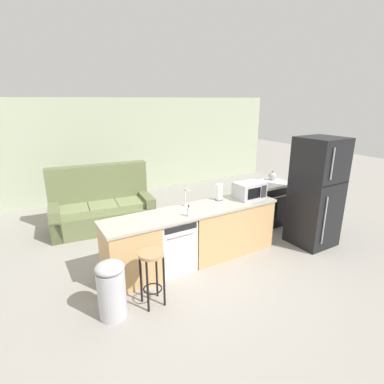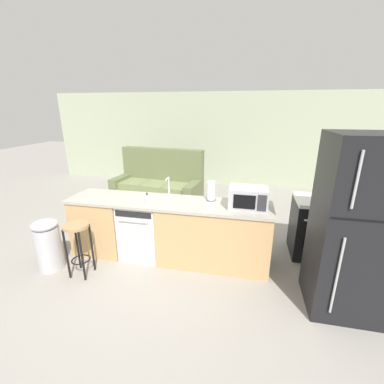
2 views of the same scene
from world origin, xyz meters
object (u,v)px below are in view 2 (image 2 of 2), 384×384
at_px(stove_range, 319,228).
at_px(refrigerator, 353,228).
at_px(paper_towel_roll, 211,191).
at_px(bar_stool, 78,239).
at_px(soap_bottle, 147,200).
at_px(trash_bin, 48,244).
at_px(microwave, 248,198).
at_px(couch, 159,187).
at_px(dishwasher, 143,229).
at_px(kettle, 335,192).

relative_size(stove_range, refrigerator, 0.46).
distance_m(paper_towel_roll, bar_stool, 1.90).
distance_m(soap_bottle, trash_bin, 1.51).
height_order(stove_range, microwave, microwave).
distance_m(refrigerator, couch, 4.19).
height_order(paper_towel_roll, trash_bin, paper_towel_roll).
xyz_separation_m(paper_towel_roll, soap_bottle, (-0.82, -0.38, -0.07)).
xyz_separation_m(dishwasher, microwave, (1.52, -0.00, 0.62)).
distance_m(refrigerator, paper_towel_roll, 1.76).
distance_m(bar_stool, trash_bin, 0.54).
bearing_deg(paper_towel_roll, couch, 126.71).
bearing_deg(kettle, refrigerator, -97.83).
xyz_separation_m(stove_range, trash_bin, (-3.74, -1.17, -0.07)).
relative_size(refrigerator, soap_bottle, 11.07).
xyz_separation_m(microwave, soap_bottle, (-1.34, -0.20, -0.07)).
height_order(dishwasher, couch, couch).
bearing_deg(trash_bin, stove_range, 17.43).
height_order(stove_range, trash_bin, stove_range).
height_order(trash_bin, couch, couch).
distance_m(dishwasher, refrigerator, 2.71).
relative_size(paper_towel_roll, trash_bin, 0.38).
bearing_deg(couch, microwave, -47.34).
xyz_separation_m(microwave, bar_stool, (-2.15, -0.66, -0.50)).
height_order(refrigerator, kettle, refrigerator).
bearing_deg(kettle, bar_stool, -158.45).
relative_size(stove_range, trash_bin, 1.22).
relative_size(stove_range, soap_bottle, 5.11).
bearing_deg(paper_towel_roll, stove_range, 13.12).
height_order(paper_towel_roll, soap_bottle, paper_towel_roll).
relative_size(stove_range, bar_stool, 1.22).
height_order(paper_towel_roll, kettle, paper_towel_roll).
distance_m(kettle, bar_stool, 3.68).
xyz_separation_m(stove_range, couch, (-3.11, 1.65, -0.06)).
bearing_deg(stove_range, dishwasher, -168.09).
bearing_deg(refrigerator, dishwasher, 168.07).
bearing_deg(dishwasher, soap_bottle, -47.75).
relative_size(dishwasher, soap_bottle, 4.77).
bearing_deg(microwave, bar_stool, -162.89).
height_order(refrigerator, couch, refrigerator).
bearing_deg(soap_bottle, paper_towel_roll, 24.65).
xyz_separation_m(microwave, paper_towel_roll, (-0.52, 0.18, -0.00)).
xyz_separation_m(dishwasher, stove_range, (2.60, 0.55, 0.03)).
distance_m(paper_towel_roll, soap_bottle, 0.90).
relative_size(paper_towel_roll, soap_bottle, 1.60).
bearing_deg(dishwasher, refrigerator, -11.93).
height_order(paper_towel_roll, bar_stool, paper_towel_roll).
distance_m(kettle, trash_bin, 4.17).
xyz_separation_m(stove_range, bar_stool, (-3.23, -1.21, 0.08)).
distance_m(dishwasher, kettle, 2.91).
height_order(bar_stool, couch, couch).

